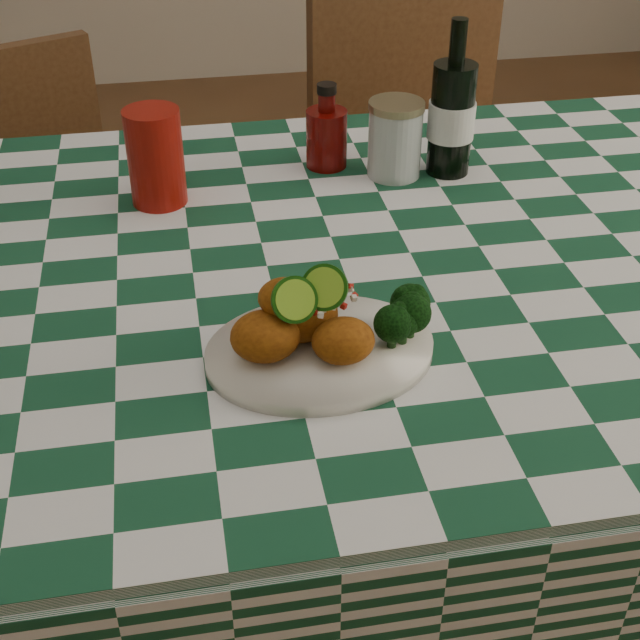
{
  "coord_description": "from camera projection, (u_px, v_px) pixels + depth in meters",
  "views": [
    {
      "loc": [
        -0.22,
        -1.05,
        1.43
      ],
      "look_at": [
        -0.07,
        -0.22,
        0.84
      ],
      "focal_mm": 50.0,
      "sensor_mm": 36.0,
      "label": 1
    }
  ],
  "objects": [
    {
      "name": "mason_jar",
      "position": [
        395.0,
        139.0,
        1.44
      ],
      "size": [
        0.11,
        0.11,
        0.13
      ],
      "primitive_type": null,
      "rotation": [
        0.0,
        0.0,
        0.34
      ],
      "color": "#B2BCBA",
      "rests_on": "dining_table"
    },
    {
      "name": "broccoli_side",
      "position": [
        402.0,
        312.0,
        1.06
      ],
      "size": [
        0.07,
        0.07,
        0.05
      ],
      "primitive_type": null,
      "color": "black",
      "rests_on": "plate"
    },
    {
      "name": "ground",
      "position": [
        334.0,
        613.0,
        1.7
      ],
      "size": [
        5.0,
        5.0,
        0.0
      ],
      "primitive_type": "plane",
      "color": "brown",
      "rests_on": "ground"
    },
    {
      "name": "wooden_chair_left",
      "position": [
        60.0,
        263.0,
        1.94
      ],
      "size": [
        0.52,
        0.53,
        0.85
      ],
      "primitive_type": null,
      "rotation": [
        0.0,
        0.0,
        0.41
      ],
      "color": "#472814",
      "rests_on": "ground"
    },
    {
      "name": "wooden_chair_right",
      "position": [
        436.0,
        184.0,
        2.05
      ],
      "size": [
        0.54,
        0.56,
        1.03
      ],
      "primitive_type": null,
      "rotation": [
        0.0,
        0.0,
        0.16
      ],
      "color": "#472814",
      "rests_on": "ground"
    },
    {
      "name": "beer_bottle",
      "position": [
        453.0,
        99.0,
        1.41
      ],
      "size": [
        0.1,
        0.1,
        0.25
      ],
      "primitive_type": null,
      "rotation": [
        0.0,
        0.0,
        0.32
      ],
      "color": "black",
      "rests_on": "dining_table"
    },
    {
      "name": "dining_table",
      "position": [
        336.0,
        463.0,
        1.47
      ],
      "size": [
        1.66,
        1.06,
        0.79
      ],
      "primitive_type": null,
      "color": "#15472C",
      "rests_on": "ground"
    },
    {
      "name": "plate",
      "position": [
        320.0,
        352.0,
        1.06
      ],
      "size": [
        0.29,
        0.24,
        0.02
      ],
      "primitive_type": null,
      "rotation": [
        0.0,
        0.0,
        0.08
      ],
      "color": "white",
      "rests_on": "dining_table"
    },
    {
      "name": "fried_chicken_pile",
      "position": [
        312.0,
        312.0,
        1.02
      ],
      "size": [
        0.15,
        0.11,
        0.1
      ],
      "primitive_type": null,
      "color": "#9B500F",
      "rests_on": "plate"
    },
    {
      "name": "red_tumbler",
      "position": [
        156.0,
        157.0,
        1.35
      ],
      "size": [
        0.1,
        0.1,
        0.15
      ],
      "primitive_type": "cylinder",
      "rotation": [
        0.0,
        0.0,
        0.18
      ],
      "color": "maroon",
      "rests_on": "dining_table"
    },
    {
      "name": "ketchup_bottle",
      "position": [
        327.0,
        126.0,
        1.46
      ],
      "size": [
        0.07,
        0.07,
        0.14
      ],
      "primitive_type": null,
      "rotation": [
        0.0,
        0.0,
        0.08
      ],
      "color": "#5B0704",
      "rests_on": "dining_table"
    }
  ]
}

